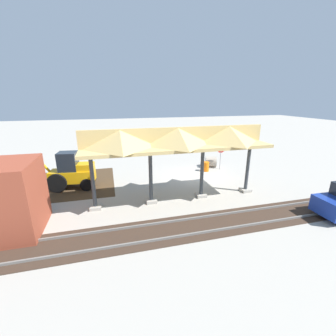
# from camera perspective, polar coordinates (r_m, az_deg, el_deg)

# --- Properties ---
(ground_plane) EXTENTS (120.00, 120.00, 0.00)m
(ground_plane) POSITION_cam_1_polar(r_m,az_deg,el_deg) (19.93, 6.75, -2.17)
(ground_plane) COLOR #9E998E
(dirt_work_zone) EXTENTS (9.27, 7.00, 0.01)m
(dirt_work_zone) POSITION_cam_1_polar(r_m,az_deg,el_deg) (20.08, -26.97, -3.87)
(dirt_work_zone) COLOR #42301E
(dirt_work_zone) RESTS_ON ground
(platform_canopy) EXTENTS (11.83, 3.20, 4.90)m
(platform_canopy) POSITION_cam_1_polar(r_m,az_deg,el_deg) (14.25, 2.43, 7.36)
(platform_canopy) COLOR #9E998E
(platform_canopy) RESTS_ON ground
(rail_tracks) EXTENTS (60.00, 2.58, 0.15)m
(rail_tracks) POSITION_cam_1_polar(r_m,az_deg,el_deg) (13.81, 18.53, -12.19)
(rail_tracks) COLOR slate
(rail_tracks) RESTS_ON ground
(stop_sign) EXTENTS (0.76, 0.13, 2.40)m
(stop_sign) POSITION_cam_1_polar(r_m,az_deg,el_deg) (21.95, 13.26, 4.04)
(stop_sign) COLOR gray
(stop_sign) RESTS_ON ground
(backhoe) EXTENTS (5.28, 2.05, 2.82)m
(backhoe) POSITION_cam_1_polar(r_m,az_deg,el_deg) (18.48, -23.58, -1.00)
(backhoe) COLOR orange
(backhoe) RESTS_ON ground
(dirt_mound) EXTENTS (5.44, 5.44, 2.35)m
(dirt_mound) POSITION_cam_1_polar(r_m,az_deg,el_deg) (21.41, -30.72, -3.20)
(dirt_mound) COLOR #42301E
(dirt_mound) RESTS_ON ground
(concrete_pipe) EXTENTS (1.37, 1.38, 1.06)m
(concrete_pipe) POSITION_cam_1_polar(r_m,az_deg,el_deg) (22.89, 10.84, 1.63)
(concrete_pipe) COLOR #9E9384
(concrete_pipe) RESTS_ON ground
(brick_utility_building) EXTENTS (3.14, 3.37, 3.70)m
(brick_utility_building) POSITION_cam_1_polar(r_m,az_deg,el_deg) (13.84, -36.10, -6.38)
(brick_utility_building) COLOR brown
(brick_utility_building) RESTS_ON ground
(traffic_barrel) EXTENTS (0.56, 0.56, 0.90)m
(traffic_barrel) POSITION_cam_1_polar(r_m,az_deg,el_deg) (21.41, 9.62, 0.36)
(traffic_barrel) COLOR orange
(traffic_barrel) RESTS_ON ground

